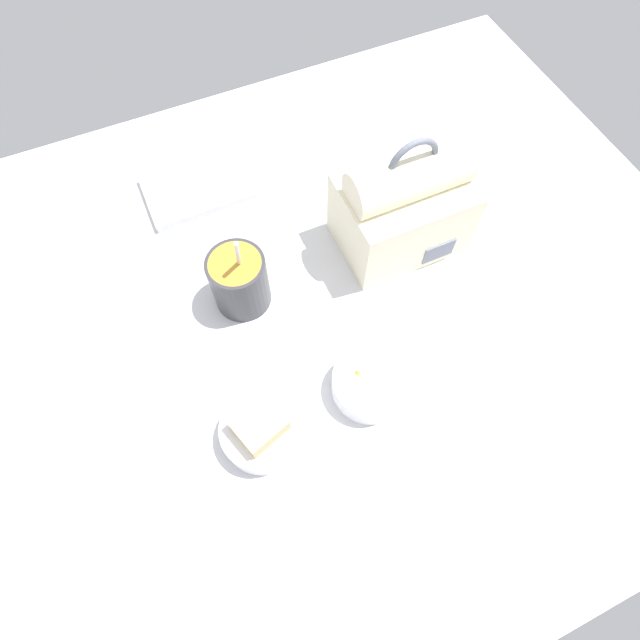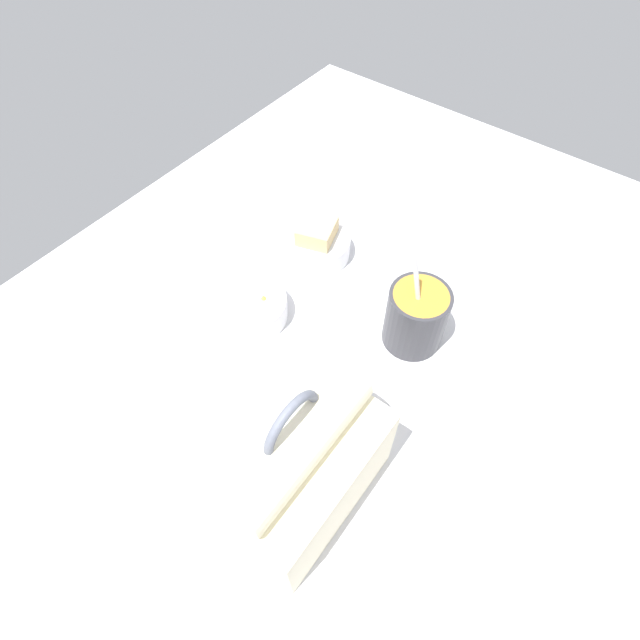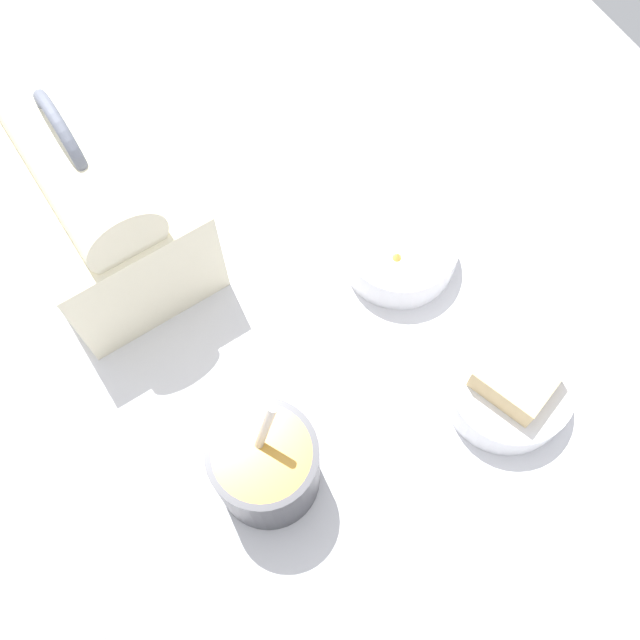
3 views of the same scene
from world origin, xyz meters
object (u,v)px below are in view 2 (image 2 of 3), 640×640
at_px(bento_bowl_sandwich, 317,243).
at_px(bento_bowl_snacks, 252,307).
at_px(lunch_bag, 296,461).
at_px(soup_cup, 416,317).
at_px(keyboard, 546,470).

distance_m(bento_bowl_sandwich, bento_bowl_snacks, 0.17).
bearing_deg(lunch_bag, soup_cup, -179.16).
relative_size(keyboard, bento_bowl_snacks, 3.02).
bearing_deg(soup_cup, lunch_bag, 0.84).
relative_size(soup_cup, bento_bowl_snacks, 1.54).
relative_size(lunch_bag, bento_bowl_sandwich, 1.95).
height_order(lunch_bag, bento_bowl_snacks, lunch_bag).
xyz_separation_m(soup_cup, bento_bowl_snacks, (0.12, -0.23, -0.03)).
distance_m(lunch_bag, bento_bowl_sandwich, 0.42).
height_order(soup_cup, bento_bowl_sandwich, soup_cup).
xyz_separation_m(keyboard, bento_bowl_sandwich, (-0.13, -0.48, 0.02)).
distance_m(lunch_bag, soup_cup, 0.29).
xyz_separation_m(lunch_bag, bento_bowl_snacks, (-0.17, -0.23, -0.06)).
relative_size(soup_cup, bento_bowl_sandwich, 1.52).
distance_m(keyboard, bento_bowl_sandwich, 0.50).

